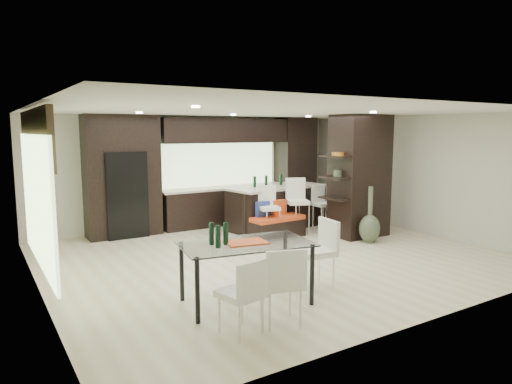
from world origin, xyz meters
TOP-DOWN VIEW (x-y plane):
  - ground at (0.00, 0.00)m, footprint 8.00×8.00m
  - back_wall at (0.00, 3.50)m, footprint 8.00×0.02m
  - left_wall at (-4.00, 0.00)m, footprint 0.02×7.00m
  - right_wall at (4.00, 0.00)m, footprint 0.02×7.00m
  - ceiling at (0.00, 0.00)m, footprint 8.00×7.00m
  - window_left at (-3.96, 0.20)m, footprint 0.04×3.20m
  - window_back at (0.60, 3.46)m, footprint 3.40×0.04m
  - stone_accent at (-3.93, 0.20)m, footprint 0.08×3.00m
  - ceiling_spots at (0.00, 0.25)m, footprint 4.00×3.00m
  - back_cabinetry at (0.50, 3.17)m, footprint 6.80×0.68m
  - refrigerator at (-1.90, 3.12)m, footprint 0.90×0.68m
  - partition_column at (2.60, 0.40)m, footprint 1.20×0.80m
  - kitchen_island at (1.47, 2.04)m, footprint 2.60×1.41m
  - stool_left at (0.71, 1.20)m, footprint 0.51×0.51m
  - stool_mid at (1.47, 1.18)m, footprint 0.60×0.60m
  - stool_right at (2.23, 1.22)m, footprint 0.40×0.40m
  - bench at (0.92, 1.17)m, footprint 1.28×0.56m
  - floor_vase at (2.30, -0.24)m, footprint 0.44×0.44m
  - dining_table at (-1.64, -1.77)m, footprint 1.89×1.26m
  - chair_near at (-1.64, -2.59)m, footprint 0.61×0.61m
  - chair_far at (-2.19, -2.57)m, footprint 0.53×0.53m
  - chair_end at (-0.43, -1.77)m, footprint 0.58×0.58m

SIDE VIEW (x-z plane):
  - ground at x=0.00m, z-range 0.00..0.00m
  - bench at x=0.92m, z-range 0.00..0.48m
  - chair_far at x=-2.19m, z-range 0.00..0.84m
  - dining_table at x=-1.64m, z-range 0.00..0.84m
  - stool_right at x=2.23m, z-range 0.00..0.86m
  - chair_near at x=-1.64m, z-range 0.00..0.91m
  - stool_left at x=0.71m, z-range 0.00..0.93m
  - chair_end at x=-0.43m, z-range 0.00..0.95m
  - kitchen_island at x=1.47m, z-range 0.00..1.03m
  - stool_mid at x=1.47m, z-range 0.00..1.03m
  - floor_vase at x=2.30m, z-range 0.00..1.20m
  - refrigerator at x=-1.90m, z-range 0.00..1.90m
  - back_wall at x=0.00m, z-range 0.00..2.70m
  - left_wall at x=-4.00m, z-range 0.00..2.70m
  - right_wall at x=4.00m, z-range 0.00..2.70m
  - window_left at x=-3.96m, z-range 0.40..2.30m
  - back_cabinetry at x=0.50m, z-range 0.00..2.70m
  - partition_column at x=2.60m, z-range 0.00..2.70m
  - window_back at x=0.60m, z-range 0.95..2.15m
  - stone_accent at x=-3.93m, z-range 1.85..2.65m
  - ceiling_spots at x=0.00m, z-range 2.67..2.69m
  - ceiling at x=0.00m, z-range 2.69..2.71m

